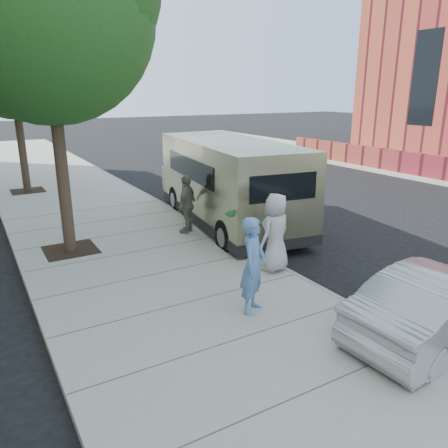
{
  "coord_description": "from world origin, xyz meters",
  "views": [
    {
      "loc": [
        -4.13,
        -7.99,
        3.8
      ],
      "look_at": [
        0.39,
        -0.32,
        1.1
      ],
      "focal_mm": 35.0,
      "sensor_mm": 36.0,
      "label": 1
    }
  ],
  "objects_px": {
    "tree_far": "(12,60)",
    "parking_meter": "(254,214)",
    "van": "(228,181)",
    "person_striped_polo": "(187,204)",
    "tree_near": "(46,3)",
    "person_officer": "(253,265)",
    "sedan": "(448,305)",
    "person_green_shirt": "(239,213)",
    "person_gray_shirt": "(275,233)"
  },
  "relations": [
    {
      "from": "tree_far",
      "to": "parking_meter",
      "type": "distance_m",
      "value": 11.42
    },
    {
      "from": "van",
      "to": "person_striped_polo",
      "type": "bearing_deg",
      "value": -154.93
    },
    {
      "from": "van",
      "to": "tree_near",
      "type": "bearing_deg",
      "value": -168.12
    },
    {
      "from": "tree_far",
      "to": "person_officer",
      "type": "relative_size",
      "value": 3.85
    },
    {
      "from": "tree_near",
      "to": "tree_far",
      "type": "relative_size",
      "value": 1.16
    },
    {
      "from": "tree_far",
      "to": "person_striped_polo",
      "type": "height_order",
      "value": "tree_far"
    },
    {
      "from": "van",
      "to": "sedan",
      "type": "height_order",
      "value": "van"
    },
    {
      "from": "person_striped_polo",
      "to": "person_green_shirt",
      "type": "bearing_deg",
      "value": 58.92
    },
    {
      "from": "sedan",
      "to": "person_green_shirt",
      "type": "relative_size",
      "value": 1.93
    },
    {
      "from": "tree_far",
      "to": "person_officer",
      "type": "xyz_separation_m",
      "value": [
        2.03,
        -12.34,
        -3.89
      ]
    },
    {
      "from": "person_officer",
      "to": "person_green_shirt",
      "type": "height_order",
      "value": "person_green_shirt"
    },
    {
      "from": "sedan",
      "to": "person_green_shirt",
      "type": "distance_m",
      "value": 4.78
    },
    {
      "from": "tree_near",
      "to": "sedan",
      "type": "relative_size",
      "value": 2.01
    },
    {
      "from": "tree_far",
      "to": "person_green_shirt",
      "type": "bearing_deg",
      "value": -71.11
    },
    {
      "from": "tree_near",
      "to": "sedan",
      "type": "distance_m",
      "value": 9.47
    },
    {
      "from": "person_officer",
      "to": "person_striped_polo",
      "type": "bearing_deg",
      "value": 39.83
    },
    {
      "from": "tree_far",
      "to": "sedan",
      "type": "bearing_deg",
      "value": -73.63
    },
    {
      "from": "person_green_shirt",
      "to": "van",
      "type": "bearing_deg",
      "value": -137.8
    },
    {
      "from": "person_officer",
      "to": "person_gray_shirt",
      "type": "relative_size",
      "value": 1.01
    },
    {
      "from": "parking_meter",
      "to": "van",
      "type": "relative_size",
      "value": 0.2
    },
    {
      "from": "parking_meter",
      "to": "person_green_shirt",
      "type": "distance_m",
      "value": 0.43
    },
    {
      "from": "tree_far",
      "to": "person_gray_shirt",
      "type": "relative_size",
      "value": 3.89
    },
    {
      "from": "tree_near",
      "to": "person_green_shirt",
      "type": "height_order",
      "value": "tree_near"
    },
    {
      "from": "parking_meter",
      "to": "person_gray_shirt",
      "type": "height_order",
      "value": "person_gray_shirt"
    },
    {
      "from": "van",
      "to": "person_gray_shirt",
      "type": "relative_size",
      "value": 4.15
    },
    {
      "from": "tree_near",
      "to": "parking_meter",
      "type": "xyz_separation_m",
      "value": [
        3.5,
        -2.61,
        -4.38
      ]
    },
    {
      "from": "tree_near",
      "to": "tree_far",
      "type": "height_order",
      "value": "tree_near"
    },
    {
      "from": "tree_near",
      "to": "van",
      "type": "bearing_deg",
      "value": 4.07
    },
    {
      "from": "person_gray_shirt",
      "to": "person_striped_polo",
      "type": "xyz_separation_m",
      "value": [
        -0.44,
        3.31,
        -0.05
      ]
    },
    {
      "from": "person_officer",
      "to": "van",
      "type": "bearing_deg",
      "value": 25.3
    },
    {
      "from": "person_officer",
      "to": "person_gray_shirt",
      "type": "xyz_separation_m",
      "value": [
        1.42,
        1.27,
        -0.01
      ]
    },
    {
      "from": "person_gray_shirt",
      "to": "person_striped_polo",
      "type": "height_order",
      "value": "person_gray_shirt"
    },
    {
      "from": "person_green_shirt",
      "to": "person_gray_shirt",
      "type": "relative_size",
      "value": 1.16
    },
    {
      "from": "van",
      "to": "sedan",
      "type": "relative_size",
      "value": 1.85
    },
    {
      "from": "tree_far",
      "to": "sedan",
      "type": "height_order",
      "value": "tree_far"
    },
    {
      "from": "person_striped_polo",
      "to": "parking_meter",
      "type": "bearing_deg",
      "value": 60.71
    },
    {
      "from": "person_striped_polo",
      "to": "sedan",
      "type": "bearing_deg",
      "value": 59.86
    },
    {
      "from": "tree_near",
      "to": "person_striped_polo",
      "type": "xyz_separation_m",
      "value": [
        3.01,
        -0.16,
        -4.61
      ]
    },
    {
      "from": "tree_far",
      "to": "person_officer",
      "type": "bearing_deg",
      "value": -80.65
    },
    {
      "from": "person_officer",
      "to": "person_green_shirt",
      "type": "bearing_deg",
      "value": 24.27
    },
    {
      "from": "person_gray_shirt",
      "to": "person_striped_polo",
      "type": "bearing_deg",
      "value": -100.38
    },
    {
      "from": "tree_near",
      "to": "parking_meter",
      "type": "bearing_deg",
      "value": -36.7
    },
    {
      "from": "person_gray_shirt",
      "to": "person_striped_polo",
      "type": "distance_m",
      "value": 3.34
    },
    {
      "from": "person_striped_polo",
      "to": "person_officer",
      "type": "bearing_deg",
      "value": 37.29
    },
    {
      "from": "parking_meter",
      "to": "sedan",
      "type": "bearing_deg",
      "value": -86.19
    },
    {
      "from": "van",
      "to": "person_gray_shirt",
      "type": "bearing_deg",
      "value": -98.61
    },
    {
      "from": "person_officer",
      "to": "person_striped_polo",
      "type": "height_order",
      "value": "person_officer"
    },
    {
      "from": "parking_meter",
      "to": "person_officer",
      "type": "xyz_separation_m",
      "value": [
        -1.47,
        -2.13,
        -0.18
      ]
    },
    {
      "from": "sedan",
      "to": "person_officer",
      "type": "height_order",
      "value": "person_officer"
    },
    {
      "from": "sedan",
      "to": "person_green_shirt",
      "type": "xyz_separation_m",
      "value": [
        -0.9,
        4.67,
        0.5
      ]
    }
  ]
}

